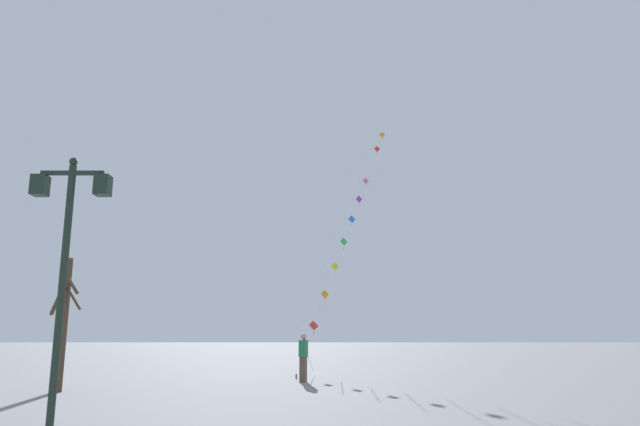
{
  "coord_description": "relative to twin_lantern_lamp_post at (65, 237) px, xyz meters",
  "views": [
    {
      "loc": [
        1.46,
        -0.78,
        1.77
      ],
      "look_at": [
        1.51,
        21.42,
        6.37
      ],
      "focal_mm": 32.23,
      "sensor_mm": 36.0,
      "label": 1
    }
  ],
  "objects": [
    {
      "name": "ground_plane",
      "position": [
        3.34,
        10.05,
        -3.52
      ],
      "size": [
        160.0,
        160.0,
        0.0
      ],
      "primitive_type": "plane",
      "color": "gray"
    },
    {
      "name": "twin_lantern_lamp_post",
      "position": [
        0.0,
        0.0,
        0.0
      ],
      "size": [
        1.5,
        0.28,
        5.1
      ],
      "color": "#1E2D23",
      "rests_on": "ground_plane"
    },
    {
      "name": "kite_train",
      "position": [
        6.51,
        19.11,
        4.13
      ],
      "size": [
        5.28,
        13.37,
        14.79
      ],
      "color": "brown",
      "rests_on": "ground_plane"
    },
    {
      "name": "kite_flyer",
      "position": [
        4.2,
        10.64,
        -2.62
      ],
      "size": [
        0.34,
        0.63,
        1.71
      ],
      "rotation": [
        0.0,
        0.0,
        1.29
      ],
      "color": "brown",
      "rests_on": "ground_plane"
    },
    {
      "name": "bare_tree",
      "position": [
        -3.05,
        7.08,
        -1.41
      ],
      "size": [
        1.04,
        1.25,
        4.02
      ],
      "color": "#4C3826",
      "rests_on": "ground_plane"
    }
  ]
}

